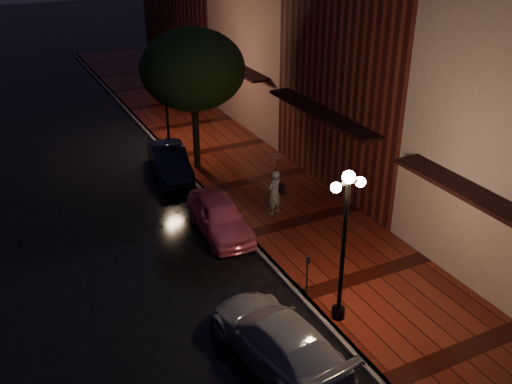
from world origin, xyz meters
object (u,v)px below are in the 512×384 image
streetlamp_near (344,239)px  silver_car (277,338)px  woman_with_umbrella (275,174)px  pink_car (220,216)px  streetlamp_far (166,93)px  parking_meter (307,271)px  navy_car (170,161)px  street_tree (193,72)px

streetlamp_near → silver_car: bearing=-166.2°
woman_with_umbrella → silver_car: bearing=38.3°
pink_car → woman_with_umbrella: woman_with_umbrella is taller
streetlamp_far → parking_meter: streetlamp_far is taller
silver_car → parking_meter: bearing=-144.2°
navy_car → parking_meter: size_ratio=3.11×
parking_meter → street_tree: bearing=105.3°
silver_car → streetlamp_near: bearing=-173.7°
streetlamp_near → pink_car: (-0.95, 5.76, -1.97)m
parking_meter → streetlamp_far: bearing=107.1°
pink_car → silver_car: bearing=-97.1°
streetlamp_near → woman_with_umbrella: bearing=78.3°
streetlamp_near → navy_car: bearing=94.9°
streetlamp_far → street_tree: street_tree is taller
streetlamp_near → parking_meter: 2.16m
street_tree → parking_meter: size_ratio=4.75×
navy_car → pink_car: bearing=-82.5°
streetlamp_far → pink_car: bearing=-96.6°
streetlamp_near → parking_meter: size_ratio=3.53×
streetlamp_near → street_tree: bearing=88.7°
streetlamp_near → silver_car: streetlamp_near is taller
street_tree → pink_car: bearing=-103.0°
street_tree → parking_meter: street_tree is taller
pink_car → parking_meter: (0.75, -4.46, 0.26)m
street_tree → navy_car: 3.82m
navy_car → street_tree: bearing=4.5°
navy_car → woman_with_umbrella: woman_with_umbrella is taller
streetlamp_near → navy_car: size_ratio=1.13×
streetlamp_far → street_tree: (0.26, -3.01, 1.64)m
streetlamp_near → streetlamp_far: 14.00m
street_tree → pink_car: street_tree is taller
streetlamp_near → street_tree: street_tree is taller
streetlamp_far → parking_meter: 12.81m
woman_with_umbrella → streetlamp_near: bearing=54.2°
streetlamp_near → pink_car: bearing=99.4°
navy_car → parking_meter: (0.75, -9.75, 0.26)m
woman_with_umbrella → parking_meter: (-1.42, -4.60, -0.80)m
streetlamp_near → navy_car: 11.27m
streetlamp_far → woman_with_umbrella: bearing=-81.4°
navy_car → parking_meter: parking_meter is taller
pink_car → woman_with_umbrella: size_ratio=1.59×
streetlamp_far → pink_car: 8.52m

